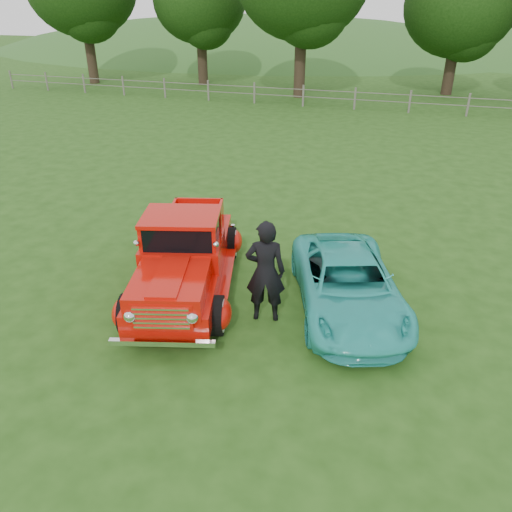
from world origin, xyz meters
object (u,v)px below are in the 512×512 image
(red_pickup, at_px, (184,257))
(tree_mid_west, at_px, (200,0))
(tree_near_east, at_px, (461,6))
(teal_sedan, at_px, (348,285))
(man, at_px, (265,272))

(red_pickup, bearing_deg, tree_mid_west, 96.80)
(tree_near_east, xyz_separation_m, red_pickup, (-5.44, -28.12, -4.45))
(teal_sedan, bearing_deg, tree_mid_west, 99.20)
(tree_mid_west, bearing_deg, tree_near_east, 3.37)
(tree_near_east, height_order, man, tree_near_east)
(tree_mid_west, bearing_deg, man, -63.96)
(tree_mid_west, height_order, man, tree_mid_west)
(tree_mid_west, distance_m, tree_near_east, 17.03)
(red_pickup, height_order, man, man)
(teal_sedan, distance_m, man, 1.73)
(red_pickup, bearing_deg, man, -30.06)
(tree_near_east, bearing_deg, tree_mid_west, -176.63)
(man, bearing_deg, tree_mid_west, -78.33)
(red_pickup, height_order, teal_sedan, red_pickup)
(tree_near_east, bearing_deg, red_pickup, -100.95)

